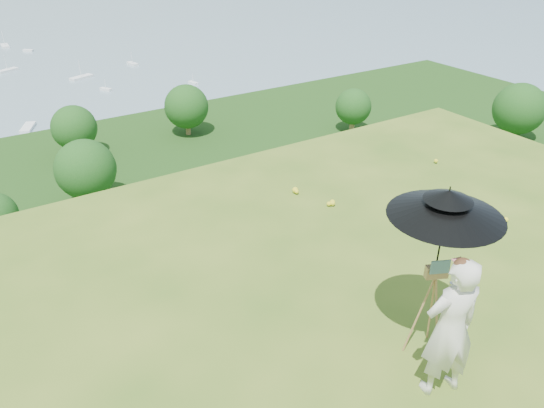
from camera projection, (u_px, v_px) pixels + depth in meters
ground at (481, 356)px, 6.59m from camera, size 14.00×14.00×0.00m
forest_slope at (87, 354)px, 46.41m from camera, size 140.00×56.00×22.00m
shoreline_tier at (21, 225)px, 79.37m from camera, size 170.00×28.00×8.00m
slope_trees at (56, 216)px, 39.69m from camera, size 110.00×50.00×6.00m
harbor_town at (11, 186)px, 76.25m from camera, size 110.00×22.00×5.00m
wildflowers at (465, 340)px, 6.75m from camera, size 10.00×10.50×0.12m
painter at (450, 328)px, 5.71m from camera, size 0.74×0.58×1.80m
field_easel at (430, 306)px, 6.35m from camera, size 0.71×0.71×1.40m
sun_umbrella at (442, 232)px, 5.88m from camera, size 1.62×1.62×1.14m
painter_cap at (464, 263)px, 5.31m from camera, size 0.24×0.27×0.10m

